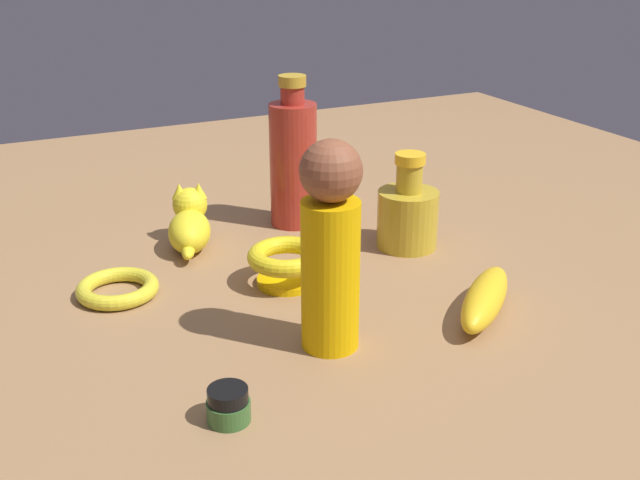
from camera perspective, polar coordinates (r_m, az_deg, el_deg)
ground at (r=1.05m, az=0.00°, el=-4.12°), size 2.00×2.00×0.00m
bangle at (r=1.08m, az=-14.66°, el=-3.45°), size 0.11×0.11×0.02m
person_figure_adult at (r=0.88m, az=0.78°, el=-0.45°), size 0.08×0.08×0.25m
nail_polish_jar at (r=0.80m, az=-6.76°, el=-11.97°), size 0.05×0.05×0.04m
bottle_tall at (r=1.26m, az=-1.98°, el=5.83°), size 0.08×0.08×0.25m
banana at (r=1.01m, az=12.04°, el=-4.22°), size 0.17×0.15×0.05m
bottle_short at (r=1.19m, az=6.47°, el=1.94°), size 0.09×0.09×0.15m
bowl at (r=1.07m, az=-2.48°, el=-1.57°), size 0.11×0.11×0.05m
cat_figurine at (r=1.21m, az=-9.57°, el=1.24°), size 0.10×0.14×0.09m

